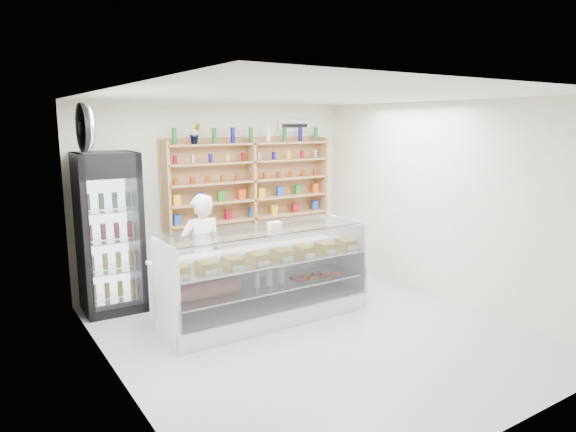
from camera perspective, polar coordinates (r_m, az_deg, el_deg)
room at (r=5.96m, az=2.70°, el=-0.36°), size 5.00×5.00×5.00m
display_counter at (r=6.67m, az=-2.39°, el=-8.66°), size 2.72×0.81×1.18m
shop_worker at (r=6.89m, az=-9.58°, el=-4.14°), size 0.58×0.39×1.60m
drinks_cooler at (r=7.22m, az=-19.24°, el=-1.71°), size 0.79×0.77×2.13m
wall_shelving at (r=8.15m, az=-4.09°, el=3.92°), size 2.84×0.28×1.33m
potted_plant at (r=7.70m, az=-10.27°, el=9.00°), size 0.16×0.13×0.30m
security_mirror at (r=6.08m, az=-21.43°, el=9.12°), size 0.15×0.50×0.50m
wall_sign at (r=8.68m, az=0.69°, el=10.00°), size 0.62×0.03×0.20m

